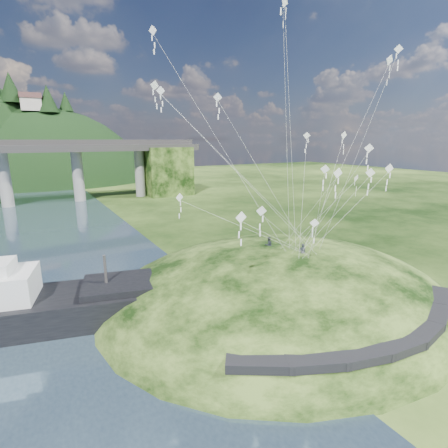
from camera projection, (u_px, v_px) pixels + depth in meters
ground at (218, 326)px, 28.98m from camera, size 320.00×320.00×0.00m
grass_hill at (279, 310)px, 34.87m from camera, size 36.00×32.00×13.00m
footpath at (382, 335)px, 23.85m from camera, size 22.29×5.84×0.83m
work_barge at (27, 305)px, 28.54m from camera, size 22.47×10.87×7.59m
wooden_dock at (81, 307)px, 31.37m from camera, size 13.92×7.04×1.00m
kite_flyers at (280, 239)px, 33.42m from camera, size 2.12×4.12×1.75m
kite_swarm at (287, 128)px, 29.16m from camera, size 19.38×15.51×19.30m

